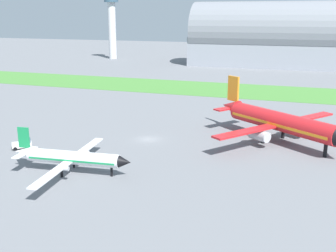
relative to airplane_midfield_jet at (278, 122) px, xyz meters
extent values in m
plane|color=slate|center=(-25.47, -6.88, -4.27)|extent=(600.00, 600.00, 0.00)
cube|color=#478438|center=(-25.47, 55.55, -4.23)|extent=(360.00, 28.00, 0.08)
cylinder|color=red|center=(0.53, -0.39, 0.09)|extent=(22.51, 17.88, 3.83)
cone|color=red|center=(-11.28, 8.24, 0.57)|extent=(5.97, 5.66, 3.45)
cube|color=orange|center=(0.53, -0.39, -0.20)|extent=(21.43, 17.12, 0.54)
cube|color=red|center=(4.90, 6.77, -0.58)|extent=(11.83, 14.94, 0.38)
cube|color=red|center=(-4.96, -6.73, -0.58)|extent=(11.83, 14.94, 0.38)
cylinder|color=#B7BABF|center=(3.12, 4.34, -1.95)|extent=(4.62, 4.17, 2.11)
cylinder|color=#B7BABF|center=(-3.19, -4.30, -1.95)|extent=(4.62, 4.17, 2.11)
cube|color=orange|center=(-10.72, 7.83, 4.79)|extent=(2.80, 2.22, 5.57)
cube|color=red|center=(-9.28, 9.80, 0.47)|extent=(4.56, 5.17, 0.31)
cube|color=red|center=(-12.16, 5.86, 0.47)|extent=(4.56, 5.17, 0.31)
cylinder|color=black|center=(8.97, -6.55, -3.05)|extent=(0.69, 0.69, 2.44)
cylinder|color=black|center=(0.90, 3.07, -3.05)|extent=(0.69, 0.69, 2.44)
cylinder|color=black|center=(-2.65, -1.79, -3.05)|extent=(0.69, 0.69, 2.44)
cylinder|color=white|center=(-30.11, -28.14, -1.65)|extent=(15.81, 3.73, 2.18)
cone|color=black|center=(-21.45, -27.27, -1.65)|extent=(2.38, 2.34, 2.13)
cone|color=white|center=(-39.21, -29.05, -1.38)|extent=(3.23, 2.25, 1.96)
cube|color=#198C4C|center=(-30.11, -28.14, -1.82)|extent=(14.95, 3.68, 0.30)
cube|color=white|center=(-31.14, -22.22, -2.03)|extent=(2.71, 12.07, 0.22)
cube|color=white|center=(-29.95, -34.14, -2.03)|extent=(2.71, 12.07, 0.22)
cylinder|color=#B7BABF|center=(-30.32, -24.31, -2.03)|extent=(1.80, 0.87, 0.70)
cylinder|color=#B7BABF|center=(-29.56, -31.93, -2.03)|extent=(1.80, 0.87, 0.70)
cube|color=#198C4C|center=(-38.78, -29.01, 1.18)|extent=(1.98, 0.46, 3.48)
cube|color=white|center=(-38.93, -27.49, -1.43)|extent=(1.60, 3.16, 0.17)
cube|color=white|center=(-38.63, -30.52, -1.43)|extent=(1.60, 3.16, 0.17)
cylinder|color=black|center=(-23.62, -27.49, -3.50)|extent=(0.39, 0.39, 1.52)
cylinder|color=black|center=(-31.41, -26.10, -3.50)|extent=(0.39, 0.39, 1.52)
cylinder|color=black|center=(-30.98, -30.39, -3.50)|extent=(0.39, 0.39, 1.52)
cube|color=white|center=(-46.33, -20.45, -3.47)|extent=(3.92, 3.68, 0.90)
cube|color=#334C60|center=(-45.56, -19.81, -2.67)|extent=(1.96, 1.99, 0.70)
cylinder|color=black|center=(-45.93, -18.96, -3.92)|extent=(0.70, 0.64, 0.70)
cylinder|color=black|center=(-44.79, -20.35, -3.92)|extent=(0.70, 0.64, 0.70)
cylinder|color=black|center=(-47.88, -20.56, -3.92)|extent=(0.70, 0.64, 0.70)
cylinder|color=black|center=(-46.74, -21.95, -3.92)|extent=(0.70, 0.64, 0.70)
cube|color=#9399A3|center=(-18.15, 128.50, 2.87)|extent=(69.97, 26.16, 14.26)
cylinder|color=gray|center=(-18.15, 128.50, 12.61)|extent=(68.57, 28.77, 28.77)
cylinder|color=silver|center=(-104.02, 135.86, 11.59)|extent=(4.40, 4.40, 31.71)
camera|label=1|loc=(4.80, -82.59, 20.84)|focal=43.86mm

